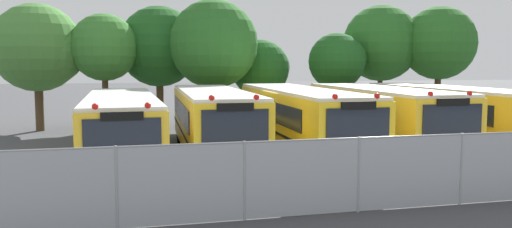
% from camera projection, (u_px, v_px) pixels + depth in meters
% --- Properties ---
extents(ground_plane, '(160.00, 160.00, 0.00)m').
position_uv_depth(ground_plane, '(297.00, 152.00, 20.84)').
color(ground_plane, '#424244').
extents(school_bus_0, '(2.81, 11.69, 2.55)m').
position_uv_depth(school_bus_0, '(121.00, 124.00, 19.12)').
color(school_bus_0, yellow).
rests_on(school_bus_0, ground_plane).
extents(school_bus_1, '(2.76, 10.88, 2.69)m').
position_uv_depth(school_bus_1, '(213.00, 119.00, 19.98)').
color(school_bus_1, yellow).
rests_on(school_bus_1, ground_plane).
extents(school_bus_2, '(2.65, 11.68, 2.72)m').
position_uv_depth(school_bus_2, '(299.00, 118.00, 20.54)').
color(school_bus_2, yellow).
rests_on(school_bus_2, ground_plane).
extents(school_bus_3, '(2.83, 10.82, 2.72)m').
position_uv_depth(school_bus_3, '(378.00, 115.00, 21.49)').
color(school_bus_3, yellow).
rests_on(school_bus_3, ground_plane).
extents(school_bus_4, '(2.62, 11.28, 2.71)m').
position_uv_depth(school_bus_4, '(452.00, 114.00, 22.08)').
color(school_bus_4, yellow).
rests_on(school_bus_4, ground_plane).
extents(tree_0, '(4.82, 4.67, 6.77)m').
position_uv_depth(tree_0, '(41.00, 49.00, 27.05)').
color(tree_0, '#4C3823').
rests_on(tree_0, ground_plane).
extents(tree_1, '(3.59, 3.59, 6.25)m').
position_uv_depth(tree_1, '(105.00, 49.00, 27.17)').
color(tree_1, '#4C3823').
rests_on(tree_1, ground_plane).
extents(tree_2, '(4.59, 4.59, 6.86)m').
position_uv_depth(tree_2, '(162.00, 47.00, 29.25)').
color(tree_2, '#4C3823').
rests_on(tree_2, ground_plane).
extents(tree_3, '(4.82, 4.82, 7.07)m').
position_uv_depth(tree_3, '(212.00, 45.00, 27.76)').
color(tree_3, '#4C3823').
rests_on(tree_3, ground_plane).
extents(tree_4, '(3.56, 3.40, 5.00)m').
position_uv_depth(tree_4, '(263.00, 68.00, 30.12)').
color(tree_4, '#4C3823').
rests_on(tree_4, ground_plane).
extents(tree_5, '(3.42, 3.28, 5.37)m').
position_uv_depth(tree_5, '(339.00, 61.00, 29.71)').
color(tree_5, '#4C3823').
rests_on(tree_5, ground_plane).
extents(tree_6, '(4.67, 4.67, 7.18)m').
position_uv_depth(tree_6, '(381.00, 44.00, 31.50)').
color(tree_6, '#4C3823').
rests_on(tree_6, ground_plane).
extents(tree_7, '(4.50, 4.39, 7.02)m').
position_uv_depth(tree_7, '(442.00, 43.00, 30.74)').
color(tree_7, '#4C3823').
rests_on(tree_7, ground_plane).
extents(chainlink_fence, '(19.78, 0.07, 1.84)m').
position_uv_depth(chainlink_fence, '(411.00, 170.00, 12.65)').
color(chainlink_fence, '#9EA0A3').
rests_on(chainlink_fence, ground_plane).
extents(traffic_cone, '(0.41, 0.41, 0.54)m').
position_uv_depth(traffic_cone, '(302.00, 187.00, 13.78)').
color(traffic_cone, '#EA5914').
rests_on(traffic_cone, ground_plane).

